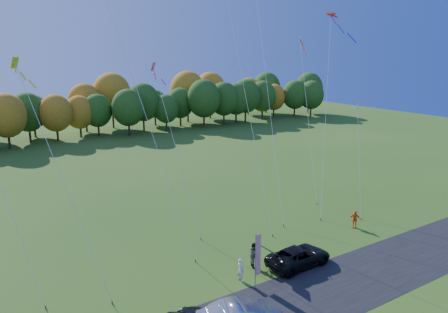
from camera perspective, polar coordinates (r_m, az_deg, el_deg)
ground at (r=31.73m, az=6.09°, el=-14.59°), size 160.00×160.00×0.00m
asphalt_strip at (r=29.15m, az=11.25°, el=-17.52°), size 90.00×6.00×0.01m
tree_line at (r=80.03m, az=-19.41°, el=2.08°), size 116.00×12.00×10.00m
black_suv at (r=32.37m, az=9.73°, el=-12.74°), size 5.05×2.44×1.39m
person_tailgate_a at (r=30.00m, az=2.18°, el=-14.55°), size 0.42×0.61×1.60m
person_tailgate_b at (r=31.79m, az=3.97°, el=-12.67°), size 0.94×1.05×1.78m
person_east at (r=39.77m, az=16.70°, el=-7.86°), size 0.91×0.92×1.56m
feather_flag at (r=28.68m, az=4.39°, el=-12.67°), size 0.49×0.15×3.73m
kite_delta_blue at (r=32.90m, az=-11.97°, el=10.49°), size 5.90×11.34×27.63m
kite_parafoil_orange at (r=42.83m, az=5.61°, el=9.50°), size 7.73×13.42×24.32m
kite_delta_red at (r=38.15m, az=2.20°, el=11.62°), size 2.74×10.49×25.36m
kite_parafoil_rainbow at (r=43.44m, az=13.20°, el=5.94°), size 8.64×7.46×19.16m
kite_diamond_yellow at (r=28.24m, az=-20.27°, el=-3.08°), size 3.74×6.68×14.96m
kite_diamond_green at (r=29.31m, az=-26.41°, el=-5.63°), size 2.67×5.59×12.29m
kite_diamond_white at (r=45.93m, az=10.93°, el=5.01°), size 3.06×6.76×16.99m
kite_diamond_pink at (r=36.30m, az=-6.27°, el=0.97°), size 1.60×6.67×14.40m
kite_diamond_blue_low at (r=43.00m, az=17.24°, el=-0.48°), size 3.73×4.54×10.26m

